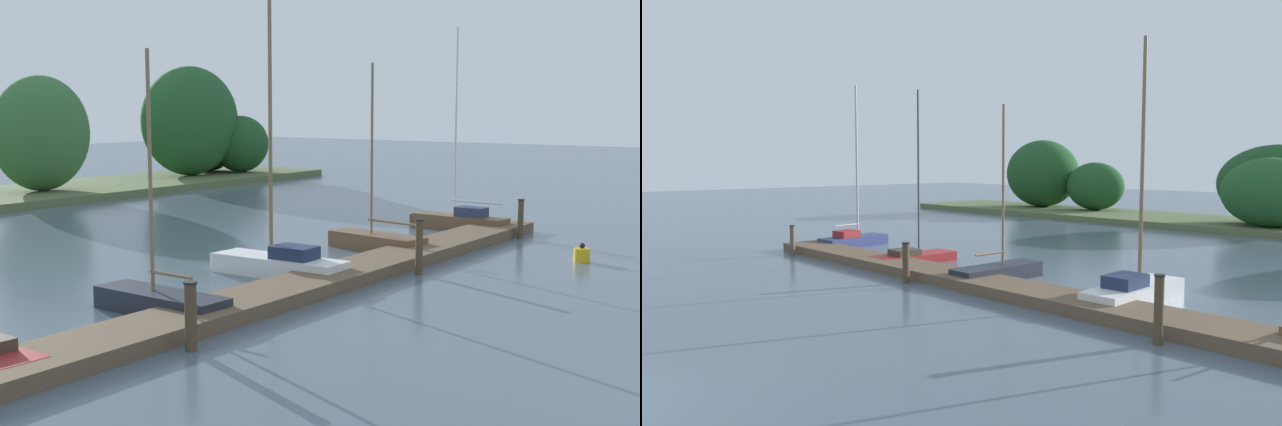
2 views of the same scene
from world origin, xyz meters
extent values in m
cube|color=brown|center=(0.00, 11.73, 0.17)|extent=(28.95, 1.80, 0.35)
ellipsoid|color=#386B38|center=(10.89, 35.52, 3.32)|extent=(5.49, 3.57, 5.84)
ellipsoid|color=#1E4C23|center=(25.85, 35.05, 2.21)|extent=(4.05, 3.27, 3.62)
ellipsoid|color=#235628|center=(25.38, 37.25, 3.03)|extent=(4.87, 3.02, 5.27)
ellipsoid|color=#235628|center=(22.16, 35.87, 3.74)|extent=(7.60, 3.82, 6.67)
cube|color=#232833|center=(-2.86, 13.07, 0.27)|extent=(1.15, 3.60, 0.53)
cube|color=#232833|center=(-2.82, 14.67, 0.24)|extent=(0.60, 0.91, 0.45)
cylinder|color=#7F6647|center=(-2.86, 13.34, 3.31)|extent=(0.09, 0.09, 5.55)
cylinder|color=#7F6647|center=(-2.87, 12.73, 0.98)|extent=(0.12, 1.36, 0.08)
cube|color=white|center=(2.19, 13.52, 0.28)|extent=(1.27, 4.05, 0.55)
cube|color=white|center=(2.14, 15.33, 0.25)|extent=(0.67, 1.02, 0.47)
cube|color=#1E2847|center=(2.20, 13.01, 0.73)|extent=(0.90, 1.23, 0.36)
cylinder|color=#7F6647|center=(2.18, 13.82, 4.11)|extent=(0.11, 0.11, 7.12)
cube|color=brown|center=(7.45, 13.51, 0.27)|extent=(1.58, 3.53, 0.55)
cube|color=brown|center=(7.68, 15.03, 0.25)|extent=(0.72, 0.93, 0.47)
cylinder|color=#7F6647|center=(7.49, 13.77, 3.35)|extent=(0.09, 0.09, 5.61)
cylinder|color=#7F6647|center=(7.34, 12.80, 1.00)|extent=(0.41, 2.16, 0.08)
cube|color=brown|center=(13.22, 13.29, 0.28)|extent=(1.19, 3.72, 0.55)
cube|color=brown|center=(13.30, 14.94, 0.25)|extent=(0.61, 0.95, 0.47)
cube|color=#2D3856|center=(13.20, 12.83, 0.74)|extent=(0.82, 1.14, 0.36)
cylinder|color=silver|center=(13.24, 13.57, 4.12)|extent=(0.07, 0.07, 7.14)
cylinder|color=silver|center=(13.19, 12.62, 1.13)|extent=(0.17, 2.10, 0.07)
cylinder|color=#4C3D28|center=(-4.63, 10.44, 0.68)|extent=(0.24, 0.24, 1.35)
cylinder|color=black|center=(-4.63, 10.44, 1.37)|extent=(0.28, 0.28, 0.04)
cylinder|color=#4C3D28|center=(4.65, 10.42, 0.78)|extent=(0.21, 0.21, 1.56)
cylinder|color=black|center=(4.65, 10.42, 1.58)|extent=(0.25, 0.25, 0.04)
cylinder|color=#4C3D28|center=(12.59, 10.61, 0.69)|extent=(0.21, 0.21, 1.38)
cylinder|color=black|center=(12.59, 10.61, 1.40)|extent=(0.24, 0.24, 0.04)
cylinder|color=gold|center=(9.31, 7.27, 0.21)|extent=(0.49, 0.49, 0.41)
sphere|color=black|center=(9.31, 7.27, 0.50)|extent=(0.17, 0.17, 0.17)
camera|label=1|loc=(-16.65, -1.13, 4.88)|focal=48.26mm
camera|label=2|loc=(11.15, -1.64, 4.08)|focal=33.18mm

